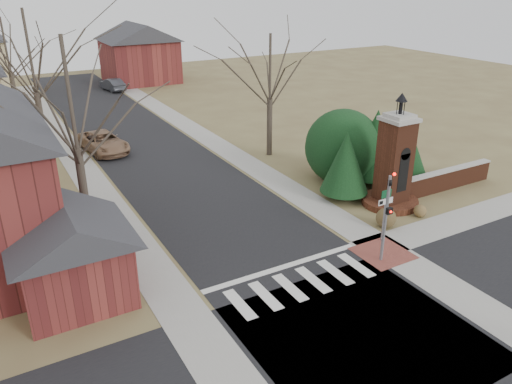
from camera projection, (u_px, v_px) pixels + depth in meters
ground at (313, 293)px, 20.71m from camera, size 120.00×120.00×0.00m
main_street at (145, 148)px, 38.27m from camera, size 8.00×70.00×0.01m
cross_street at (360, 334)px, 18.31m from camera, size 120.00×8.00×0.01m
crosswalk_zone at (302, 283)px, 21.34m from camera, size 8.00×2.20×0.02m
stop_bar at (283, 267)px, 22.54m from camera, size 8.00×0.35×0.02m
sidewalk_right_main at (207, 138)px, 40.62m from camera, size 2.00×60.00×0.02m
sidewalk_left at (75, 159)px, 35.91m from camera, size 2.00×60.00×0.02m
curb_apron at (383, 253)px, 23.68m from camera, size 2.40×2.40×0.02m
traffic_signal_pole at (387, 210)px, 22.09m from camera, size 0.28×0.41×4.50m
sign_post at (385, 205)px, 24.05m from camera, size 0.90×0.07×2.75m
brick_gate_monument at (394, 169)px, 27.91m from camera, size 3.20×3.20×6.47m
brick_garden_wall at (445, 179)px, 30.55m from camera, size 7.50×0.50×1.30m
garage_left at (71, 250)px, 19.54m from camera, size 4.80×4.80×4.29m
house_distant_right at (139, 52)px, 61.19m from camera, size 8.80×8.80×7.30m
evergreen_near at (346, 162)px, 28.65m from camera, size 2.80×2.80×4.10m
evergreen_mid at (375, 143)px, 30.98m from camera, size 3.40×3.40×4.70m
evergreen_far at (409, 153)px, 31.37m from camera, size 2.40×2.40×3.30m
evergreen_mass at (343, 144)px, 31.42m from camera, size 4.80×4.80×4.80m
bare_tree_0 at (68, 87)px, 21.67m from camera, size 8.05×8.05×11.15m
bare_tree_1 at (28, 46)px, 31.91m from camera, size 8.40×8.40×11.64m
bare_tree_2 at (5, 41)px, 42.46m from camera, size 7.35×7.35×10.19m
bare_tree_3 at (270, 62)px, 34.22m from camera, size 7.00×7.00×9.70m
pickup_truck at (103, 142)px, 37.18m from camera, size 3.25×5.65×1.48m
distant_car at (112, 84)px, 57.31m from camera, size 2.18×4.46×1.41m
dry_shrub_left at (386, 218)px, 25.97m from camera, size 1.06×1.06×1.06m
dry_shrub_right at (420, 211)px, 27.18m from camera, size 0.69×0.69×0.69m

